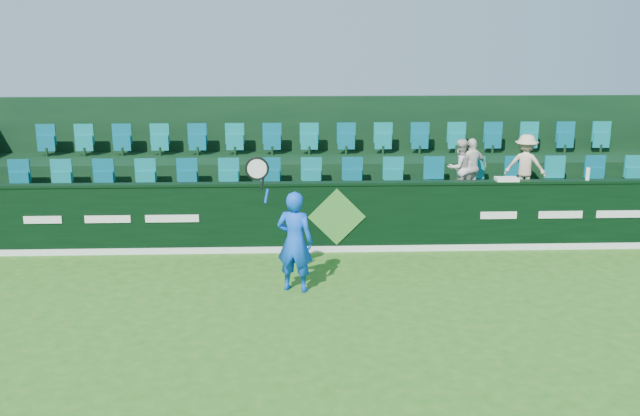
{
  "coord_description": "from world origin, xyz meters",
  "views": [
    {
      "loc": [
        -0.82,
        -9.13,
        4.14
      ],
      "look_at": [
        -0.36,
        2.8,
        1.15
      ],
      "focal_mm": 40.0,
      "sensor_mm": 36.0,
      "label": 1
    }
  ],
  "objects_px": {
    "spectator_left": "(460,168)",
    "drinks_bottle": "(588,174)",
    "tennis_player": "(294,241)",
    "spectator_right": "(525,165)",
    "towel": "(507,179)",
    "spectator_middle": "(472,167)"
  },
  "relations": [
    {
      "from": "tennis_player",
      "to": "towel",
      "type": "relative_size",
      "value": 5.45
    },
    {
      "from": "spectator_right",
      "to": "spectator_middle",
      "type": "bearing_deg",
      "value": 21.52
    },
    {
      "from": "spectator_middle",
      "to": "drinks_bottle",
      "type": "distance_m",
      "value": 2.25
    },
    {
      "from": "tennis_player",
      "to": "spectator_middle",
      "type": "relative_size",
      "value": 1.9
    },
    {
      "from": "drinks_bottle",
      "to": "spectator_middle",
      "type": "bearing_deg",
      "value": 150.17
    },
    {
      "from": "spectator_left",
      "to": "towel",
      "type": "distance_m",
      "value": 1.29
    },
    {
      "from": "spectator_left",
      "to": "spectator_middle",
      "type": "bearing_deg",
      "value": 156.51
    },
    {
      "from": "spectator_right",
      "to": "towel",
      "type": "xyz_separation_m",
      "value": [
        -0.72,
        -1.12,
        -0.05
      ]
    },
    {
      "from": "tennis_player",
      "to": "spectator_left",
      "type": "height_order",
      "value": "tennis_player"
    },
    {
      "from": "spectator_left",
      "to": "spectator_right",
      "type": "relative_size",
      "value": 0.93
    },
    {
      "from": "spectator_left",
      "to": "towel",
      "type": "relative_size",
      "value": 2.83
    },
    {
      "from": "tennis_player",
      "to": "towel",
      "type": "xyz_separation_m",
      "value": [
        4.06,
        2.13,
        0.53
      ]
    },
    {
      "from": "spectator_left",
      "to": "drinks_bottle",
      "type": "relative_size",
      "value": 4.87
    },
    {
      "from": "tennis_player",
      "to": "spectator_right",
      "type": "bearing_deg",
      "value": 34.22
    },
    {
      "from": "tennis_player",
      "to": "towel",
      "type": "height_order",
      "value": "tennis_player"
    },
    {
      "from": "towel",
      "to": "drinks_bottle",
      "type": "bearing_deg",
      "value": 0.0
    },
    {
      "from": "drinks_bottle",
      "to": "tennis_player",
      "type": "bearing_deg",
      "value": -159.26
    },
    {
      "from": "towel",
      "to": "drinks_bottle",
      "type": "xyz_separation_m",
      "value": [
        1.56,
        0.0,
        0.09
      ]
    },
    {
      "from": "tennis_player",
      "to": "spectator_left",
      "type": "distance_m",
      "value": 4.74
    },
    {
      "from": "tennis_player",
      "to": "towel",
      "type": "bearing_deg",
      "value": 27.67
    },
    {
      "from": "tennis_player",
      "to": "spectator_left",
      "type": "bearing_deg",
      "value": 43.59
    },
    {
      "from": "spectator_left",
      "to": "tennis_player",
      "type": "bearing_deg",
      "value": 20.1
    }
  ]
}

